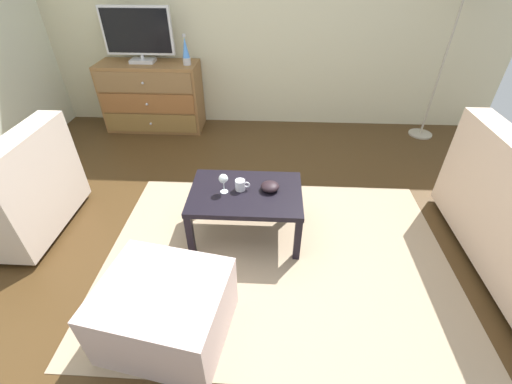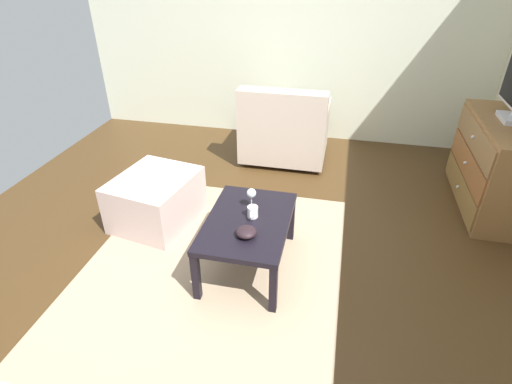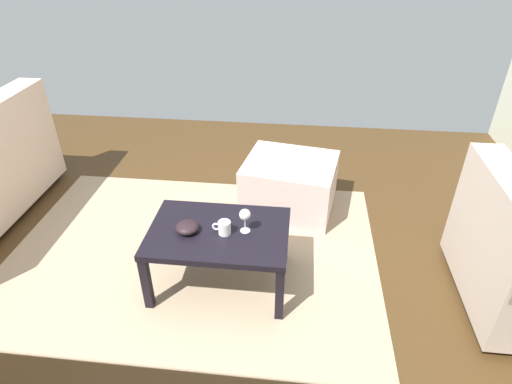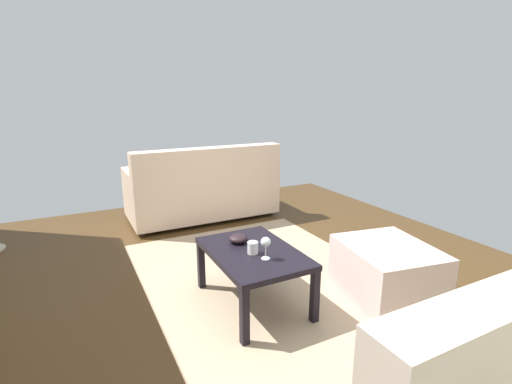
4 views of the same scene
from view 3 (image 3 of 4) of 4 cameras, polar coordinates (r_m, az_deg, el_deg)
The scene contains 7 objects.
ground_plane at distance 2.97m, azimuth -5.38°, elevation -11.14°, with size 5.83×5.12×0.05m, color #432E16.
area_rug at distance 3.14m, azimuth -8.33°, elevation -7.90°, with size 2.60×1.90×0.01m, color tan.
coffee_table at distance 2.66m, azimuth -4.98°, elevation -6.02°, with size 0.86×0.58×0.42m.
wine_glass at distance 2.55m, azimuth -1.49°, elevation -3.14°, with size 0.07×0.07×0.16m.
mug at distance 2.58m, azimuth -4.29°, elevation -4.76°, with size 0.11×0.08×0.09m.
bowl_decorative at distance 2.62m, azimuth -9.16°, elevation -4.68°, with size 0.14×0.14×0.06m, color black.
ottoman at distance 3.46m, azimuth 4.50°, elevation 0.95°, with size 0.70×0.60×0.43m, color beige.
Camera 3 is at (-0.51, 2.10, 2.02)m, focal length 30.00 mm.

